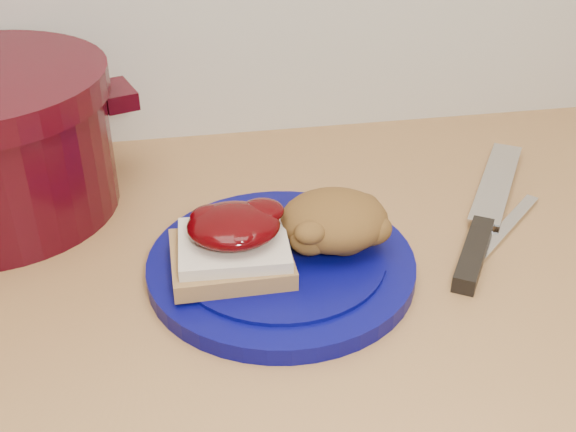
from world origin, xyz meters
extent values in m
cylinder|color=#050651|center=(-0.01, 1.49, 0.91)|extent=(0.27, 0.27, 0.02)
cube|color=olive|center=(-0.06, 1.48, 0.93)|extent=(0.11, 0.09, 0.02)
cube|color=beige|center=(-0.06, 1.48, 0.94)|extent=(0.10, 0.09, 0.01)
ellipsoid|color=#330103|center=(-0.06, 1.48, 0.96)|extent=(0.09, 0.08, 0.03)
ellipsoid|color=brown|center=(0.04, 1.50, 0.95)|extent=(0.11, 0.10, 0.05)
cube|color=black|center=(0.17, 1.47, 0.91)|extent=(0.08, 0.11, 0.02)
cube|color=silver|center=(0.25, 1.60, 0.91)|extent=(0.13, 0.18, 0.00)
cube|color=silver|center=(0.22, 1.51, 0.90)|extent=(0.13, 0.13, 0.00)
cube|color=#35050D|center=(-0.16, 1.70, 1.00)|extent=(0.05, 0.07, 0.02)
camera|label=1|loc=(-0.10, 0.95, 1.31)|focal=45.00mm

